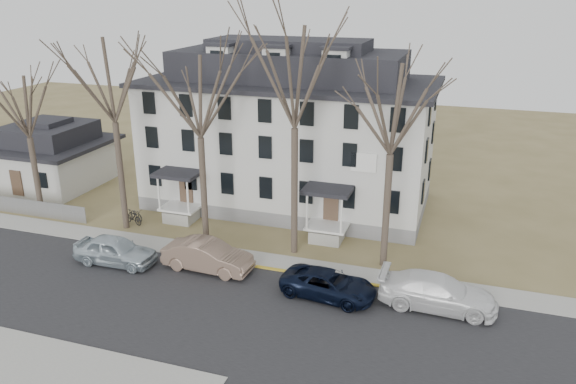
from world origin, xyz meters
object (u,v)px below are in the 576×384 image
(small_house, at_px, (51,157))
(car_silver, at_px, (115,251))
(tree_mid_right, at_px, (393,103))
(bicycle_left, at_px, (137,215))
(boarding_house, at_px, (289,133))
(tree_mid_left, at_px, (198,91))
(tree_far_left, at_px, (110,74))
(car_navy, at_px, (329,285))
(tree_center, at_px, (295,70))
(bicycle_right, at_px, (133,218))
(car_tan, at_px, (208,256))
(car_white, at_px, (438,293))
(tree_bungalow, at_px, (24,103))

(small_house, bearing_deg, car_silver, -39.19)
(tree_mid_right, xyz_separation_m, bicycle_left, (-17.54, 1.35, -9.19))
(boarding_house, relative_size, bicycle_left, 13.40)
(tree_mid_left, bearing_deg, tree_mid_right, 0.00)
(small_house, distance_m, tree_far_left, 15.00)
(tree_far_left, distance_m, car_navy, 18.69)
(tree_center, bearing_deg, tree_mid_right, 0.00)
(bicycle_right, bearing_deg, tree_mid_right, -74.71)
(car_tan, relative_size, car_white, 0.89)
(tree_far_left, distance_m, tree_bungalow, 7.34)
(tree_mid_left, height_order, car_silver, tree_mid_left)
(tree_center, relative_size, car_tan, 2.80)
(tree_bungalow, relative_size, bicycle_left, 6.94)
(boarding_house, height_order, tree_mid_left, tree_mid_left)
(tree_far_left, relative_size, car_tan, 2.61)
(tree_bungalow, distance_m, bicycle_left, 10.48)
(tree_center, distance_m, car_white, 14.07)
(small_house, distance_m, car_white, 33.43)
(tree_mid_right, xyz_separation_m, car_silver, (-14.99, -4.82, -8.76))
(tree_mid_right, relative_size, bicycle_right, 7.55)
(small_house, relative_size, bicycle_left, 5.60)
(small_house, height_order, tree_mid_right, tree_mid_right)
(tree_mid_right, distance_m, tree_bungalow, 24.54)
(car_tan, bearing_deg, car_silver, 102.75)
(tree_mid_left, xyz_separation_m, tree_center, (6.00, 0.00, 1.48))
(car_silver, height_order, car_white, car_white)
(small_house, bearing_deg, bicycle_left, -23.85)
(car_tan, bearing_deg, tree_far_left, 66.98)
(tree_bungalow, bearing_deg, car_tan, -14.30)
(boarding_house, bearing_deg, tree_bungalow, -152.99)
(small_house, height_order, car_white, small_house)
(tree_far_left, relative_size, tree_mid_right, 1.08)
(tree_mid_right, distance_m, car_silver, 18.02)
(boarding_house, relative_size, tree_mid_right, 1.63)
(small_house, bearing_deg, tree_mid_right, -12.27)
(tree_mid_left, relative_size, tree_center, 0.87)
(car_tan, bearing_deg, bicycle_right, 63.14)
(small_house, height_order, car_tan, small_house)
(tree_bungalow, distance_m, car_white, 29.04)
(car_tan, bearing_deg, tree_mid_left, 30.23)
(tree_mid_left, bearing_deg, tree_far_left, 180.00)
(boarding_house, bearing_deg, car_navy, -63.47)
(tree_bungalow, relative_size, car_white, 1.83)
(boarding_house, bearing_deg, tree_mid_left, -110.20)
(tree_bungalow, distance_m, car_tan, 17.10)
(bicycle_right, bearing_deg, car_tan, -102.15)
(tree_mid_left, relative_size, car_navy, 2.52)
(tree_far_left, relative_size, tree_bungalow, 1.27)
(car_tan, xyz_separation_m, car_white, (12.84, -0.04, -0.01))
(car_white, relative_size, bicycle_left, 3.80)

